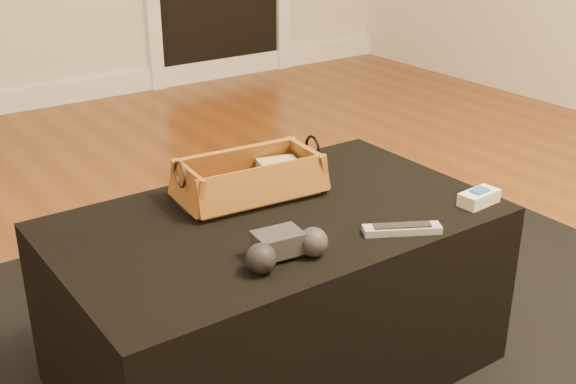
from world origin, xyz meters
TOP-DOWN VIEW (x-y plane):
  - floor at (0.00, 0.00)m, footprint 5.00×5.50m
  - baseboard at (0.00, 2.73)m, footprint 5.00×0.04m
  - area_rug at (-0.09, 0.04)m, footprint 2.60×2.00m
  - ottoman at (-0.09, 0.09)m, footprint 1.00×0.60m
  - tv_remote at (-0.09, 0.20)m, footprint 0.19×0.04m
  - cloth_bundle at (0.02, 0.23)m, footprint 0.11×0.09m
  - wicker_basket at (-0.08, 0.22)m, footprint 0.37×0.22m
  - game_controller at (-0.19, -0.09)m, footprint 0.19×0.11m
  - silver_remote at (0.09, -0.14)m, footprint 0.17×0.12m
  - cream_gadget at (0.34, -0.13)m, footprint 0.10×0.06m

SIDE VIEW (x-z plane):
  - floor at x=0.00m, z-range -0.01..0.00m
  - area_rug at x=-0.09m, z-range 0.00..0.01m
  - baseboard at x=0.00m, z-range 0.00..0.12m
  - ottoman at x=-0.09m, z-range 0.01..0.43m
  - silver_remote at x=0.09m, z-range 0.43..0.45m
  - cream_gadget at x=0.34m, z-range 0.43..0.47m
  - tv_remote at x=-0.09m, z-range 0.44..0.46m
  - game_controller at x=-0.19m, z-range 0.43..0.49m
  - cloth_bundle at x=0.02m, z-range 0.44..0.50m
  - wicker_basket at x=-0.08m, z-range 0.41..0.54m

